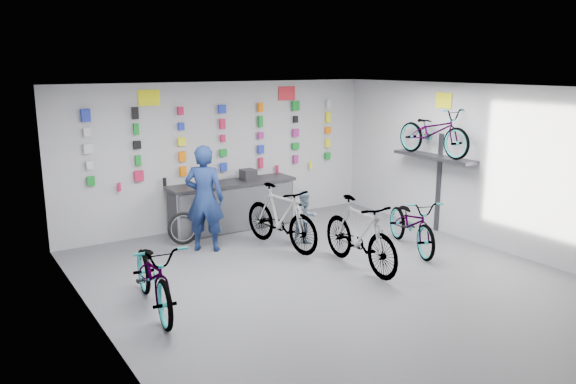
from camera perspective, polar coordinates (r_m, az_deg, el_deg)
floor at (r=8.91m, az=5.02°, el=-9.23°), size 8.00×8.00×0.00m
ceiling at (r=8.27m, az=5.43°, el=10.43°), size 8.00×8.00×0.00m
wall_back at (r=11.82m, az=-6.75°, el=3.79°), size 7.00×0.00×7.00m
wall_left at (r=6.95m, az=-18.31°, el=-3.16°), size 0.00×8.00×8.00m
wall_right at (r=10.93m, az=19.91°, el=2.37°), size 0.00×8.00×8.00m
counter at (r=11.62m, az=-5.62°, el=-1.44°), size 2.70×0.66×1.00m
merch_wall at (r=11.70m, az=-6.82°, el=5.17°), size 5.55×0.08×1.57m
wall_bracket at (r=11.56m, az=14.68°, el=3.08°), size 0.39×1.90×2.00m
sign_left at (r=11.11m, az=-13.93°, el=9.27°), size 0.42×0.02×0.30m
sign_right at (r=12.45m, az=-0.13°, el=9.98°), size 0.42×0.02×0.30m
sign_side at (r=11.54m, az=15.54°, el=8.95°), size 0.02×0.40×0.30m
bike_left at (r=8.00m, az=-13.47°, el=-8.15°), size 0.92×2.06×1.04m
bike_center at (r=9.40m, az=7.30°, el=-4.25°), size 0.67×2.00×1.19m
bike_right at (r=10.55m, az=12.48°, el=-3.09°), size 1.29×2.02×1.00m
bike_service at (r=10.38m, az=-0.73°, el=-2.53°), size 0.85×2.02×1.18m
bike_wall at (r=11.42m, az=14.58°, el=5.96°), size 0.63×1.80×0.95m
clerk at (r=10.24m, az=-8.47°, el=-0.66°), size 0.85×0.80×1.95m
customer at (r=10.53m, az=1.78°, el=-2.68°), size 0.51×0.40×1.05m
spare_wheel at (r=10.85m, az=-10.60°, el=-3.65°), size 0.62×0.18×0.62m
register at (r=11.66m, az=-4.06°, el=1.78°), size 0.28×0.30×0.22m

